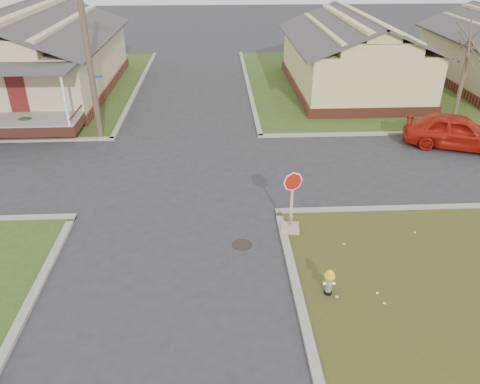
{
  "coord_description": "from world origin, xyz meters",
  "views": [
    {
      "loc": [
        1.52,
        -12.76,
        8.62
      ],
      "look_at": [
        2.22,
        1.0,
        1.1
      ],
      "focal_mm": 35.0,
      "sensor_mm": 36.0,
      "label": 1
    }
  ],
  "objects_px": {
    "utility_pole": "(86,39)",
    "red_sedan": "(456,131)",
    "stop_sign": "(291,218)",
    "fire_hydrant": "(329,281)"
  },
  "relations": [
    {
      "from": "fire_hydrant",
      "to": "red_sedan",
      "type": "relative_size",
      "value": 0.17
    },
    {
      "from": "utility_pole",
      "to": "red_sedan",
      "type": "relative_size",
      "value": 1.95
    },
    {
      "from": "stop_sign",
      "to": "utility_pole",
      "type": "bearing_deg",
      "value": 139.42
    },
    {
      "from": "utility_pole",
      "to": "red_sedan",
      "type": "xyz_separation_m",
      "value": [
        16.68,
        -2.01,
        -3.88
      ]
    },
    {
      "from": "utility_pole",
      "to": "red_sedan",
      "type": "distance_m",
      "value": 17.25
    },
    {
      "from": "red_sedan",
      "to": "stop_sign",
      "type": "bearing_deg",
      "value": 149.18
    },
    {
      "from": "utility_pole",
      "to": "stop_sign",
      "type": "xyz_separation_m",
      "value": [
        8.05,
        -8.7,
        -4.15
      ]
    },
    {
      "from": "utility_pole",
      "to": "stop_sign",
      "type": "distance_m",
      "value": 12.55
    },
    {
      "from": "stop_sign",
      "to": "fire_hydrant",
      "type": "bearing_deg",
      "value": -73.08
    },
    {
      "from": "fire_hydrant",
      "to": "stop_sign",
      "type": "height_order",
      "value": "stop_sign"
    }
  ]
}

